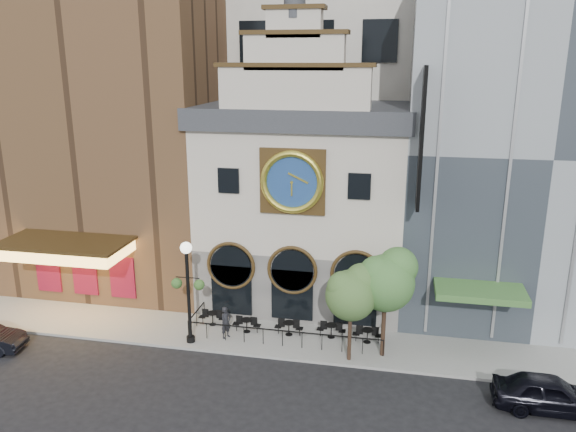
% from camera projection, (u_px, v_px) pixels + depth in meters
% --- Properties ---
extents(ground, '(120.00, 120.00, 0.00)m').
position_uv_depth(ground, '(278.00, 360.00, 28.85)').
color(ground, black).
rests_on(ground, ground).
extents(sidewalk, '(44.00, 5.00, 0.15)m').
position_uv_depth(sidewalk, '(287.00, 336.00, 31.19)').
color(sidewalk, gray).
rests_on(sidewalk, ground).
extents(clock_building, '(12.60, 8.78, 18.65)m').
position_uv_depth(clock_building, '(305.00, 198.00, 34.42)').
color(clock_building, '#605E5B').
rests_on(clock_building, ground).
extents(theater_building, '(14.00, 15.60, 25.00)m').
position_uv_depth(theater_building, '(118.00, 95.00, 37.31)').
color(theater_building, brown).
rests_on(theater_building, ground).
extents(retail_building, '(14.00, 14.40, 20.00)m').
position_uv_depth(retail_building, '(528.00, 143.00, 33.04)').
color(retail_building, gray).
rests_on(retail_building, ground).
extents(cafe_railing, '(10.60, 2.60, 0.90)m').
position_uv_depth(cafe_railing, '(287.00, 327.00, 31.04)').
color(cafe_railing, black).
rests_on(cafe_railing, sidewalk).
extents(bistro_0, '(1.58, 0.68, 0.90)m').
position_uv_depth(bistro_0, '(212.00, 317.00, 32.21)').
color(bistro_0, black).
rests_on(bistro_0, sidewalk).
extents(bistro_1, '(1.58, 0.68, 0.90)m').
position_uv_depth(bistro_1, '(247.00, 324.00, 31.37)').
color(bistro_1, black).
rests_on(bistro_1, sidewalk).
extents(bistro_2, '(1.58, 0.68, 0.90)m').
position_uv_depth(bistro_2, '(289.00, 327.00, 31.03)').
color(bistro_2, black).
rests_on(bistro_2, sidewalk).
extents(bistro_3, '(1.58, 0.68, 0.90)m').
position_uv_depth(bistro_3, '(331.00, 330.00, 30.74)').
color(bistro_3, black).
rests_on(bistro_3, sidewalk).
extents(bistro_4, '(1.58, 0.68, 0.90)m').
position_uv_depth(bistro_4, '(367.00, 335.00, 30.20)').
color(bistro_4, black).
rests_on(bistro_4, sidewalk).
extents(car_right, '(4.82, 1.95, 1.64)m').
position_uv_depth(car_right, '(550.00, 394.00, 24.53)').
color(car_right, black).
rests_on(car_right, ground).
extents(pedestrian, '(0.69, 0.79, 1.81)m').
position_uv_depth(pedestrian, '(226.00, 322.00, 30.62)').
color(pedestrian, black).
rests_on(pedestrian, sidewalk).
extents(lamppost, '(1.82, 0.62, 5.68)m').
position_uv_depth(lamppost, '(188.00, 281.00, 29.46)').
color(lamppost, black).
rests_on(lamppost, sidewalk).
extents(tree_left, '(2.65, 2.55, 5.10)m').
position_uv_depth(tree_left, '(352.00, 291.00, 27.63)').
color(tree_left, '#382619').
rests_on(tree_left, sidewalk).
extents(tree_right, '(3.01, 2.90, 5.79)m').
position_uv_depth(tree_right, '(387.00, 278.00, 27.92)').
color(tree_right, '#382619').
rests_on(tree_right, sidewalk).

